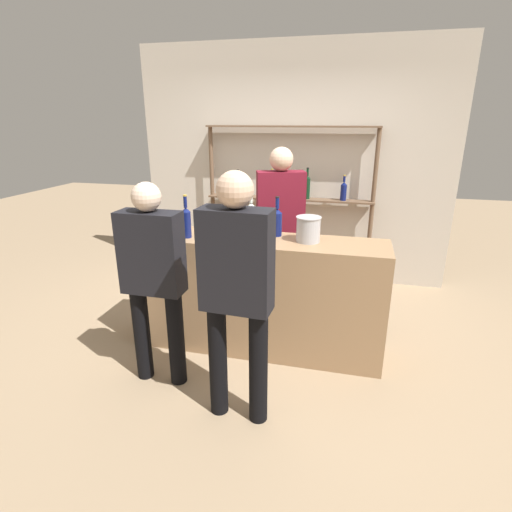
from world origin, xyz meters
TOP-DOWN VIEW (x-y plane):
  - ground_plane at (0.00, 0.00)m, footprint 16.00×16.00m
  - bar_counter at (0.00, 0.00)m, footprint 2.17×0.50m
  - back_wall at (0.00, 1.85)m, footprint 3.77×0.12m
  - back_shelf at (-0.00, 1.67)m, footprint 2.01×0.18m
  - counter_bottle_0 at (0.15, 0.13)m, footprint 0.08×0.08m
  - counter_bottle_1 at (-0.57, -0.10)m, footprint 0.08×0.08m
  - counter_bottle_2 at (-0.08, 0.13)m, footprint 0.07×0.07m
  - wine_glass at (0.07, -0.06)m, footprint 0.08×0.08m
  - ice_bucket at (0.43, 0.02)m, footprint 0.20×0.20m
  - server_behind_counter at (0.08, 0.68)m, footprint 0.50×0.34m
  - customer_center at (0.09, -0.89)m, footprint 0.45×0.22m
  - customer_left at (-0.61, -0.65)m, footprint 0.45×0.20m

SIDE VIEW (x-z plane):
  - ground_plane at x=0.00m, z-range 0.00..0.00m
  - bar_counter at x=0.00m, z-range 0.00..1.01m
  - customer_left at x=-0.61m, z-range 0.13..1.68m
  - customer_center at x=0.09m, z-range 0.15..1.83m
  - server_behind_counter at x=0.08m, z-range 0.15..1.85m
  - ice_bucket at x=0.43m, z-range 1.01..1.22m
  - counter_bottle_0 at x=0.15m, z-range 0.97..1.30m
  - wine_glass at x=0.07m, z-range 1.05..1.22m
  - counter_bottle_1 at x=-0.57m, z-range 0.97..1.33m
  - counter_bottle_2 at x=-0.08m, z-range 0.97..1.33m
  - back_shelf at x=0.00m, z-range 0.30..2.17m
  - back_wall at x=0.00m, z-range 0.00..2.80m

